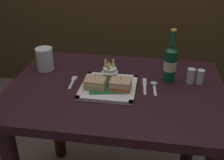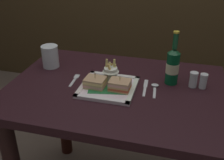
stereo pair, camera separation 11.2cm
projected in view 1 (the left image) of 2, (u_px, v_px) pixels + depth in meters
name	position (u px, v px, depth m)	size (l,w,h in m)	color
dining_table	(115.00, 113.00, 1.36)	(1.01, 0.73, 0.75)	black
square_plate	(109.00, 87.00, 1.27)	(0.25, 0.25, 0.02)	white
sandwich_half_left	(95.00, 83.00, 1.25)	(0.10, 0.08, 0.07)	tan
sandwich_half_right	(121.00, 85.00, 1.24)	(0.10, 0.07, 0.07)	tan
fries_cup	(110.00, 72.00, 1.29)	(0.08, 0.08, 0.11)	silver
beer_bottle	(170.00, 63.00, 1.30)	(0.06, 0.06, 0.26)	#0A4B28
water_glass	(45.00, 61.00, 1.43)	(0.09, 0.09, 0.12)	silver
fork	(73.00, 81.00, 1.33)	(0.03, 0.13, 0.00)	silver
knife	(145.00, 85.00, 1.30)	(0.03, 0.16, 0.00)	silver
spoon	(154.00, 85.00, 1.30)	(0.03, 0.13, 0.01)	silver
salt_shaker	(191.00, 77.00, 1.31)	(0.04, 0.04, 0.07)	silver
pepper_shaker	(200.00, 78.00, 1.30)	(0.04, 0.04, 0.07)	silver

